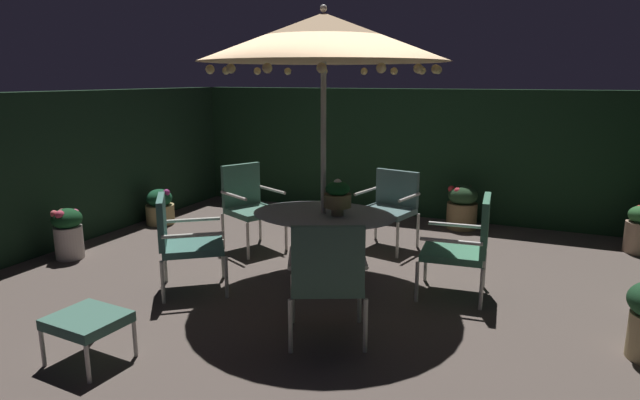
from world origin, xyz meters
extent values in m
cube|color=brown|center=(0.00, 0.00, -0.01)|extent=(7.50, 6.49, 0.02)
cube|color=#18331D|center=(0.00, 3.09, 0.97)|extent=(7.50, 0.30, 1.95)
cube|color=#19301F|center=(-3.60, 0.00, 0.97)|extent=(0.30, 6.49, 1.95)
cylinder|color=silver|center=(-0.02, -0.08, 0.01)|extent=(0.61, 0.61, 0.03)
cylinder|color=silver|center=(-0.02, -0.08, 0.35)|extent=(0.09, 0.09, 0.70)
ellipsoid|color=#9AA5AB|center=(-0.02, -0.08, 0.71)|extent=(1.53, 1.19, 0.03)
cylinder|color=beige|center=(-0.02, -0.08, 1.21)|extent=(0.06, 0.06, 2.42)
cone|color=tan|center=(-0.02, -0.08, 2.49)|extent=(2.48, 2.48, 0.46)
sphere|color=beige|center=(-0.02, -0.08, 2.76)|extent=(0.07, 0.07, 0.07)
sphere|color=#F9DB8C|center=(1.09, -0.13, 2.18)|extent=(0.08, 0.08, 0.08)
sphere|color=#F9DB8C|center=(1.02, 0.33, 2.18)|extent=(0.08, 0.08, 0.08)
sphere|color=#F9DB8C|center=(0.78, 0.70, 2.18)|extent=(0.08, 0.08, 0.08)
sphere|color=#F9DB8C|center=(0.40, 0.96, 2.18)|extent=(0.08, 0.08, 0.08)
sphere|color=#F9DB8C|center=(0.01, 1.04, 2.18)|extent=(0.08, 0.08, 0.08)
sphere|color=#F9DB8C|center=(-0.46, 0.95, 2.18)|extent=(0.08, 0.08, 0.08)
sphere|color=#F9DB8C|center=(-0.82, 0.71, 2.18)|extent=(0.08, 0.08, 0.08)
sphere|color=#F9DB8C|center=(-1.04, 0.38, 2.18)|extent=(0.08, 0.08, 0.08)
sphere|color=#F9DB8C|center=(-1.14, -0.10, 2.18)|extent=(0.08, 0.08, 0.08)
sphere|color=#F9DB8C|center=(-1.05, -0.54, 2.18)|extent=(0.08, 0.08, 0.08)
sphere|color=#F9DB8C|center=(-0.80, -0.89, 2.18)|extent=(0.08, 0.08, 0.08)
sphere|color=#F9DB8C|center=(-0.42, -1.13, 2.18)|extent=(0.08, 0.08, 0.08)
sphere|color=#F9DB8C|center=(-0.03, -1.20, 2.18)|extent=(0.08, 0.08, 0.08)
sphere|color=#F9DB8C|center=(0.41, -1.12, 2.18)|extent=(0.08, 0.08, 0.08)
sphere|color=#F9DB8C|center=(0.81, -0.83, 2.18)|extent=(0.08, 0.08, 0.08)
sphere|color=#F9DB8C|center=(1.02, -0.48, 2.18)|extent=(0.08, 0.08, 0.08)
cylinder|color=#7F7151|center=(0.15, -0.12, 0.77)|extent=(0.13, 0.13, 0.09)
cylinder|color=olive|center=(0.15, -0.12, 0.88)|extent=(0.28, 0.28, 0.14)
ellipsoid|color=#165125|center=(0.15, -0.12, 1.01)|extent=(0.25, 0.25, 0.15)
sphere|color=silver|center=(0.15, -0.12, 1.06)|extent=(0.09, 0.09, 0.09)
cylinder|color=beige|center=(-1.03, -0.48, 0.21)|extent=(0.04, 0.04, 0.42)
cylinder|color=beige|center=(-0.68, -0.94, 0.21)|extent=(0.04, 0.04, 0.42)
cylinder|color=beige|center=(-1.50, -0.84, 0.21)|extent=(0.04, 0.04, 0.42)
cylinder|color=beige|center=(-1.16, -1.30, 0.21)|extent=(0.04, 0.04, 0.42)
cube|color=#437469|center=(-1.09, -0.89, 0.46)|extent=(0.80, 0.80, 0.07)
cube|color=#437469|center=(-1.32, -1.06, 0.73)|extent=(0.38, 0.47, 0.48)
cylinder|color=beige|center=(-1.26, -0.66, 0.66)|extent=(0.48, 0.37, 0.04)
cylinder|color=beige|center=(-0.92, -1.12, 0.66)|extent=(0.48, 0.37, 0.04)
cylinder|color=beige|center=(0.16, -1.18, 0.22)|extent=(0.04, 0.04, 0.45)
cylinder|color=beige|center=(0.69, -0.93, 0.22)|extent=(0.04, 0.04, 0.45)
cylinder|color=beige|center=(0.38, -1.66, 0.22)|extent=(0.04, 0.04, 0.45)
cylinder|color=beige|center=(0.91, -1.42, 0.22)|extent=(0.04, 0.04, 0.45)
cube|color=#496E5B|center=(0.53, -1.30, 0.48)|extent=(0.74, 0.71, 0.07)
cube|color=#496E5B|center=(0.64, -1.53, 0.77)|extent=(0.53, 0.29, 0.51)
cylinder|color=beige|center=(0.27, -1.42, 0.69)|extent=(0.25, 0.48, 0.04)
cylinder|color=beige|center=(0.80, -1.18, 0.69)|extent=(0.25, 0.48, 0.04)
cylinder|color=silver|center=(1.04, -0.29, 0.20)|extent=(0.04, 0.04, 0.40)
cylinder|color=silver|center=(0.99, 0.30, 0.20)|extent=(0.04, 0.04, 0.40)
cylinder|color=silver|center=(1.63, -0.24, 0.20)|extent=(0.04, 0.04, 0.40)
cylinder|color=silver|center=(1.58, 0.35, 0.20)|extent=(0.04, 0.04, 0.40)
cube|color=#427E5F|center=(1.31, 0.03, 0.44)|extent=(0.63, 0.63, 0.07)
cube|color=#427E5F|center=(1.59, 0.06, 0.74)|extent=(0.11, 0.57, 0.53)
cylinder|color=silver|center=(1.34, -0.26, 0.63)|extent=(0.57, 0.08, 0.04)
cylinder|color=silver|center=(1.28, 0.33, 0.63)|extent=(0.57, 0.08, 0.04)
cylinder|color=beige|center=(0.52, 0.89, 0.22)|extent=(0.04, 0.04, 0.44)
cylinder|color=beige|center=(-0.09, 1.03, 0.22)|extent=(0.04, 0.04, 0.44)
cylinder|color=beige|center=(0.64, 1.42, 0.22)|extent=(0.04, 0.04, 0.44)
cylinder|color=beige|center=(0.03, 1.55, 0.22)|extent=(0.04, 0.04, 0.44)
cube|color=slate|center=(0.28, 1.22, 0.47)|extent=(0.70, 0.65, 0.07)
cube|color=slate|center=(0.33, 1.47, 0.73)|extent=(0.59, 0.19, 0.45)
cylinder|color=beige|center=(0.58, 1.15, 0.70)|extent=(0.15, 0.51, 0.04)
cylinder|color=beige|center=(-0.03, 1.29, 0.70)|extent=(0.15, 0.51, 0.04)
cylinder|color=beige|center=(-0.84, 0.64, 0.23)|extent=(0.04, 0.04, 0.45)
cylinder|color=beige|center=(-1.09, 0.14, 0.23)|extent=(0.04, 0.04, 0.45)
cylinder|color=beige|center=(-1.36, 0.90, 0.23)|extent=(0.04, 0.04, 0.45)
cylinder|color=beige|center=(-1.61, 0.40, 0.23)|extent=(0.04, 0.04, 0.45)
cube|color=#4A7A66|center=(-1.22, 0.52, 0.49)|extent=(0.75, 0.74, 0.07)
cube|color=#4A7A66|center=(-1.47, 0.64, 0.78)|extent=(0.29, 0.50, 0.53)
cylinder|color=beige|center=(-1.10, 0.77, 0.73)|extent=(0.51, 0.28, 0.04)
cylinder|color=beige|center=(-1.35, 0.27, 0.73)|extent=(0.51, 0.28, 0.04)
cylinder|color=beige|center=(-1.18, -2.15, 0.15)|extent=(0.03, 0.03, 0.29)
cylinder|color=beige|center=(-0.69, -2.19, 0.15)|extent=(0.03, 0.03, 0.29)
cylinder|color=beige|center=(-1.22, -2.58, 0.15)|extent=(0.03, 0.03, 0.29)
cylinder|color=beige|center=(-0.73, -2.62, 0.15)|extent=(0.03, 0.03, 0.29)
cube|color=#467463|center=(-0.95, -2.38, 0.33)|extent=(0.56, 0.50, 0.08)
cylinder|color=tan|center=(-3.12, 1.02, 0.14)|extent=(0.41, 0.41, 0.28)
ellipsoid|color=#164D2D|center=(-3.12, 1.02, 0.38)|extent=(0.37, 0.37, 0.26)
sphere|color=#A42E78|center=(-2.99, 1.03, 0.48)|extent=(0.10, 0.10, 0.10)
sphere|color=#A8387E|center=(-3.06, 1.11, 0.43)|extent=(0.07, 0.07, 0.07)
sphere|color=#BD4688|center=(-3.18, 1.15, 0.44)|extent=(0.07, 0.07, 0.07)
sphere|color=#B62B84|center=(-3.22, 1.05, 0.39)|extent=(0.07, 0.07, 0.07)
sphere|color=#AC4171|center=(-3.22, 0.92, 0.39)|extent=(0.09, 0.09, 0.09)
sphere|color=#AD3472|center=(-3.07, 0.93, 0.43)|extent=(0.08, 0.08, 0.08)
cylinder|color=olive|center=(1.00, 2.55, 0.19)|extent=(0.42, 0.42, 0.37)
ellipsoid|color=#264527|center=(1.00, 2.55, 0.48)|extent=(0.41, 0.41, 0.29)
sphere|color=red|center=(1.12, 2.56, 0.52)|extent=(0.10, 0.10, 0.10)
sphere|color=red|center=(1.06, 2.68, 0.55)|extent=(0.11, 0.11, 0.11)
sphere|color=red|center=(0.92, 2.63, 0.51)|extent=(0.08, 0.08, 0.08)
sphere|color=red|center=(0.84, 2.50, 0.57)|extent=(0.10, 0.10, 0.10)
sphere|color=#DD323F|center=(0.94, 2.44, 0.55)|extent=(0.11, 0.11, 0.11)
sphere|color=#C63934|center=(1.05, 2.43, 0.52)|extent=(0.09, 0.09, 0.09)
sphere|color=yellow|center=(2.81, -0.63, 0.50)|extent=(0.08, 0.08, 0.08)
cylinder|color=beige|center=(-3.06, -0.67, 0.19)|extent=(0.32, 0.32, 0.39)
ellipsoid|color=#154221|center=(-3.06, -0.67, 0.48)|extent=(0.35, 0.35, 0.24)
sphere|color=#DA4978|center=(-2.98, -0.68, 0.54)|extent=(0.06, 0.06, 0.06)
sphere|color=#DE527C|center=(-3.02, -0.58, 0.54)|extent=(0.10, 0.10, 0.10)
sphere|color=#DA437F|center=(-3.09, -0.59, 0.54)|extent=(0.08, 0.08, 0.08)
sphere|color=#D95A66|center=(-3.14, -0.66, 0.54)|extent=(0.10, 0.10, 0.10)
sphere|color=#E15C62|center=(-3.12, -0.79, 0.56)|extent=(0.09, 0.09, 0.09)
sphere|color=#EA4563|center=(-3.03, -0.78, 0.56)|extent=(0.11, 0.11, 0.11)
cylinder|color=tan|center=(3.18, 2.31, 0.19)|extent=(0.35, 0.35, 0.39)
sphere|color=red|center=(3.15, 2.39, 0.53)|extent=(0.09, 0.09, 0.09)
sphere|color=red|center=(3.14, 2.24, 0.51)|extent=(0.10, 0.10, 0.10)
camera|label=1|loc=(2.14, -5.11, 2.10)|focal=30.37mm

